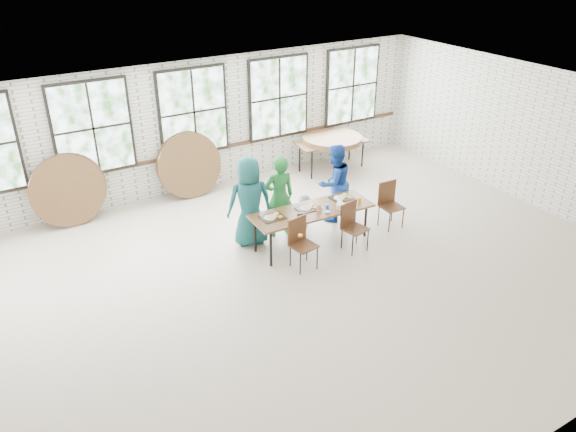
{
  "coord_description": "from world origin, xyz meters",
  "views": [
    {
      "loc": [
        -4.5,
        -6.99,
        5.52
      ],
      "look_at": [
        0.0,
        0.4,
        1.05
      ],
      "focal_mm": 35.0,
      "sensor_mm": 36.0,
      "label": 1
    }
  ],
  "objects_px": {
    "dining_table": "(312,212)",
    "chair_near_left": "(300,239)",
    "chair_near_right": "(352,222)",
    "storage_table": "(332,143)"
  },
  "relations": [
    {
      "from": "dining_table",
      "to": "storage_table",
      "type": "bearing_deg",
      "value": 51.76
    },
    {
      "from": "chair_near_left",
      "to": "storage_table",
      "type": "xyz_separation_m",
      "value": [
        3.15,
        3.48,
        0.13
      ]
    },
    {
      "from": "dining_table",
      "to": "storage_table",
      "type": "distance_m",
      "value": 3.87
    },
    {
      "from": "dining_table",
      "to": "chair_near_left",
      "type": "xyz_separation_m",
      "value": [
        -0.62,
        -0.56,
        -0.13
      ]
    },
    {
      "from": "dining_table",
      "to": "chair_near_left",
      "type": "distance_m",
      "value": 0.84
    },
    {
      "from": "chair_near_left",
      "to": "storage_table",
      "type": "bearing_deg",
      "value": 38.62
    },
    {
      "from": "chair_near_right",
      "to": "chair_near_left",
      "type": "bearing_deg",
      "value": 169.58
    },
    {
      "from": "dining_table",
      "to": "chair_near_right",
      "type": "xyz_separation_m",
      "value": [
        0.55,
        -0.53,
        -0.13
      ]
    },
    {
      "from": "chair_near_left",
      "to": "chair_near_right",
      "type": "height_order",
      "value": "same"
    },
    {
      "from": "dining_table",
      "to": "storage_table",
      "type": "xyz_separation_m",
      "value": [
        2.54,
        2.92,
        -0.0
      ]
    }
  ]
}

